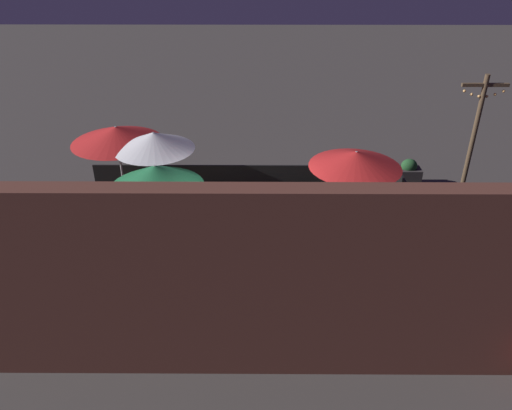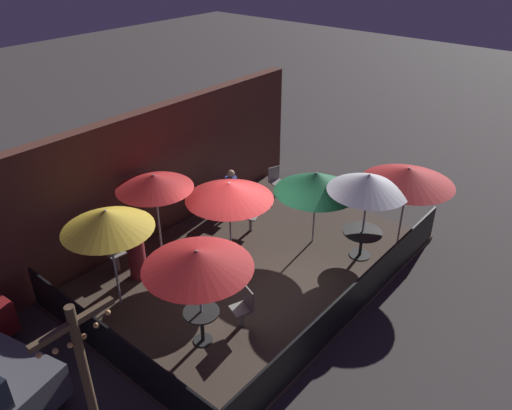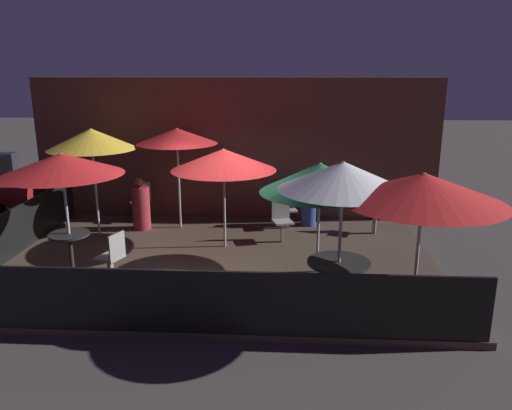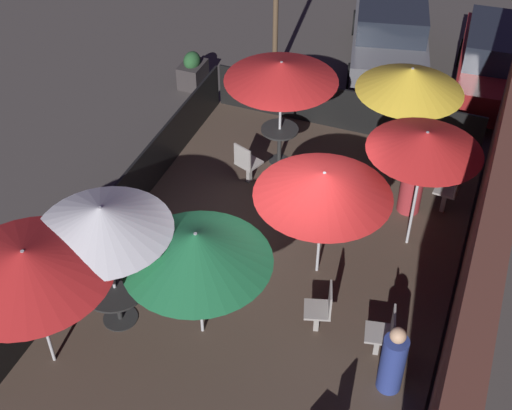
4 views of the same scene
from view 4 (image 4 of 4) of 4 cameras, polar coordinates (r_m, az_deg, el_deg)
ground_plane at (r=12.27m, az=1.68°, el=-4.70°), size 60.00×60.00×0.00m
patio_deck at (r=12.23m, az=1.68°, el=-4.50°), size 8.40×5.84×0.12m
building_wall at (r=10.73m, az=17.90°, el=-2.13°), size 10.00×0.36×3.56m
fence_front at (r=12.83m, az=-10.43°, el=0.54°), size 8.20×0.05×0.95m
fence_side_left at (r=15.02m, az=7.16°, el=7.57°), size 0.05×5.64×0.95m
patio_umbrella_0 at (r=10.02m, az=-12.23°, el=-1.13°), size 1.96×1.96×2.30m
patio_umbrella_1 at (r=13.13m, az=2.04°, el=10.65°), size 2.11×2.11×2.23m
patio_umbrella_2 at (r=11.39m, az=13.44°, el=4.96°), size 1.84×1.84×2.34m
patio_umbrella_3 at (r=9.72m, az=-17.96°, el=-4.40°), size 2.29×2.29×2.25m
patio_umbrella_4 at (r=12.92m, az=12.30°, el=9.77°), size 1.92×1.92×2.39m
patio_umbrella_5 at (r=10.78m, az=5.44°, el=1.68°), size 2.15×2.15×2.08m
patio_umbrella_6 at (r=9.86m, az=-4.79°, el=-3.41°), size 2.15×2.15×2.04m
dining_table_0 at (r=11.06m, az=-11.14°, el=-6.95°), size 0.99×0.99×0.72m
dining_table_1 at (r=13.91m, az=1.90°, el=5.53°), size 0.73×0.73×0.78m
patio_chair_1 at (r=10.81m, az=5.29°, el=-8.22°), size 0.50×0.50×0.91m
patio_chair_2 at (r=13.19m, az=15.28°, el=1.20°), size 0.44×0.44×0.96m
patio_chair_3 at (r=10.64m, az=10.16°, el=-9.98°), size 0.47×0.47×0.91m
patio_chair_4 at (r=13.39m, az=-0.75°, el=3.42°), size 0.52×0.52×0.92m
patron_0 at (r=10.26m, az=10.89°, el=-12.20°), size 0.45×0.45×1.24m
patron_1 at (r=13.08m, az=12.35°, el=1.45°), size 0.50×0.50×1.22m
planter_box at (r=16.76m, az=-5.09°, el=10.65°), size 0.72×0.50×0.84m
parked_car_0 at (r=17.67m, az=10.67°, el=13.53°), size 4.68×2.62×1.62m
parked_car_1 at (r=16.98m, az=18.90°, el=10.79°), size 3.95×2.00×1.62m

